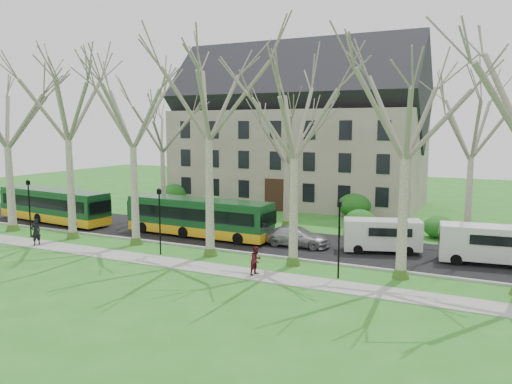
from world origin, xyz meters
TOP-DOWN VIEW (x-y plane):
  - ground at (0.00, 0.00)m, footprint 120.00×120.00m
  - sidewalk at (0.00, -2.50)m, footprint 70.00×2.00m
  - road at (0.00, 5.50)m, footprint 80.00×8.00m
  - curb at (0.00, 1.50)m, footprint 80.00×0.25m
  - building at (-6.00, 24.00)m, footprint 26.50×12.20m
  - tree_row_verge at (0.00, 0.30)m, footprint 49.00×7.00m
  - tree_row_far at (-1.33, 11.00)m, footprint 33.00×7.00m
  - lamp_row at (-0.00, -1.00)m, footprint 36.22×0.22m
  - hedges at (-4.67, 14.00)m, footprint 30.60×8.60m
  - bus_lead at (-20.99, 3.98)m, footprint 11.95×3.71m
  - bus_follow at (-6.58, 4.61)m, footprint 11.81×2.83m
  - sedan at (1.32, 4.83)m, footprint 4.70×2.05m
  - van_a at (7.02, 5.68)m, footprint 5.29×3.22m
  - van_b at (13.32, 5.49)m, footprint 5.55×2.55m
  - pedestrian_a at (-15.34, -2.80)m, footprint 0.57×0.75m
  - pedestrian_b at (1.68, -2.51)m, footprint 0.79×0.92m

SIDE VIEW (x-z plane):
  - ground at x=0.00m, z-range 0.00..0.00m
  - sidewalk at x=0.00m, z-range 0.00..0.06m
  - road at x=0.00m, z-range 0.00..0.06m
  - curb at x=0.00m, z-range 0.00..0.14m
  - sedan at x=1.32m, z-range 0.06..1.41m
  - pedestrian_b at x=1.68m, z-range 0.06..1.69m
  - pedestrian_a at x=-15.34m, z-range 0.06..1.93m
  - hedges at x=-4.67m, z-range 0.00..2.00m
  - van_a at x=7.02m, z-range 0.06..2.23m
  - van_b at x=13.32m, z-range 0.06..2.40m
  - bus_follow at x=-6.58m, z-range 0.06..2.99m
  - bus_lead at x=-20.99m, z-range 0.06..3.00m
  - lamp_row at x=0.00m, z-range 0.42..4.72m
  - tree_row_far at x=-1.33m, z-range 0.00..12.00m
  - tree_row_verge at x=0.00m, z-range 0.00..14.00m
  - building at x=-6.00m, z-range 0.07..16.07m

